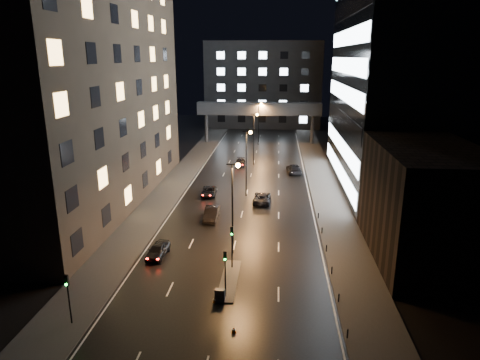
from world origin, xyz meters
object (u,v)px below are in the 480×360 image
at_px(car_away_b, 211,213).
at_px(utility_cabinet, 220,295).
at_px(car_away_d, 240,163).
at_px(car_toward_b, 294,169).
at_px(car_away_a, 158,250).
at_px(car_away_c, 209,192).
at_px(car_toward_a, 262,198).

height_order(car_away_b, utility_cabinet, car_away_b).
distance_m(car_away_d, utility_cabinet, 48.57).
relative_size(car_away_d, car_toward_b, 0.79).
bearing_deg(car_away_a, car_toward_b, 70.73).
bearing_deg(car_away_c, car_toward_a, -19.63).
relative_size(car_away_c, utility_cabinet, 4.37).
height_order(car_away_a, car_away_c, car_away_a).
xyz_separation_m(car_away_b, car_away_c, (-1.94, 9.88, -0.16)).
bearing_deg(car_away_a, car_toward_a, 65.36).
relative_size(car_toward_a, car_toward_b, 0.93).
relative_size(car_away_c, car_toward_a, 0.90).
height_order(car_toward_b, utility_cabinet, car_toward_b).
bearing_deg(car_away_c, car_toward_b, 43.43).
relative_size(car_away_a, car_away_d, 0.97).
bearing_deg(car_away_d, utility_cabinet, -89.33).
height_order(car_away_a, car_away_d, car_away_a).
bearing_deg(car_toward_b, car_away_c, 40.20).
relative_size(car_away_d, utility_cabinet, 4.15).
bearing_deg(car_toward_a, car_toward_b, -105.21).
relative_size(car_away_a, car_away_c, 0.92).
xyz_separation_m(car_away_a, car_away_b, (4.08, 11.27, 0.08)).
height_order(car_away_b, car_away_c, car_away_b).
bearing_deg(car_away_b, car_away_c, 100.17).
xyz_separation_m(car_away_d, car_toward_b, (10.30, -4.67, 0.17)).
height_order(car_away_a, car_toward_b, car_toward_b).
relative_size(car_toward_b, utility_cabinet, 5.22).
xyz_separation_m(car_away_c, car_toward_a, (8.31, -2.42, 0.07)).
relative_size(car_away_a, car_away_b, 0.88).
distance_m(car_away_a, car_toward_b, 38.89).
bearing_deg(car_toward_b, car_away_a, 59.59).
bearing_deg(car_away_b, car_away_a, -110.82).
distance_m(car_away_a, car_away_c, 21.25).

